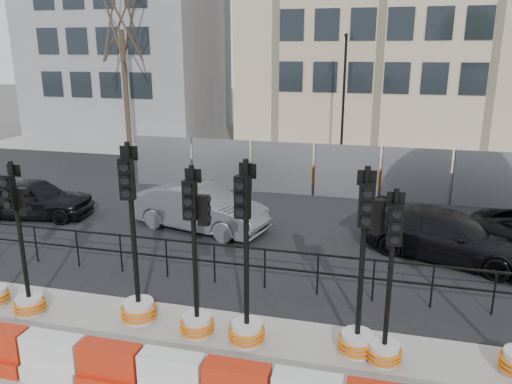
# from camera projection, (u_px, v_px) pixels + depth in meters

# --- Properties ---
(ground) EXTENTS (120.00, 120.00, 0.00)m
(ground) POSITION_uv_depth(u_px,v_px,m) (251.00, 315.00, 10.30)
(ground) COLOR #51514C
(ground) RESTS_ON ground
(road) EXTENTS (40.00, 14.00, 0.03)m
(road) POSITION_uv_depth(u_px,v_px,m) (304.00, 212.00, 16.81)
(road) COLOR black
(road) RESTS_ON ground
(sidewalk_far) EXTENTS (40.00, 4.00, 0.02)m
(sidewalk_far) POSITION_uv_depth(u_px,v_px,m) (332.00, 158.00, 25.20)
(sidewalk_far) COLOR gray
(sidewalk_far) RESTS_ON ground
(building_grey) EXTENTS (11.00, 9.06, 14.00)m
(building_grey) POSITION_uv_depth(u_px,v_px,m) (129.00, 22.00, 32.19)
(building_grey) COLOR gray
(building_grey) RESTS_ON ground
(kerb_railing) EXTENTS (18.00, 0.04, 1.00)m
(kerb_railing) POSITION_uv_depth(u_px,v_px,m) (265.00, 261.00, 11.23)
(kerb_railing) COLOR black
(kerb_railing) RESTS_ON ground
(heras_fencing) EXTENTS (14.33, 1.72, 2.00)m
(heras_fencing) POSITION_uv_depth(u_px,v_px,m) (303.00, 172.00, 19.27)
(heras_fencing) COLOR gray
(heras_fencing) RESTS_ON ground
(lamp_post_far) EXTENTS (0.12, 0.56, 6.00)m
(lamp_post_far) POSITION_uv_depth(u_px,v_px,m) (344.00, 96.00, 23.25)
(lamp_post_far) COLOR black
(lamp_post_far) RESTS_ON ground
(tree_bare_far) EXTENTS (2.00, 2.00, 9.00)m
(tree_bare_far) POSITION_uv_depth(u_px,v_px,m) (121.00, 22.00, 25.53)
(tree_bare_far) COLOR #473828
(tree_bare_far) RESTS_ON ground
(traffic_signal_b) EXTENTS (0.64, 0.64, 3.24)m
(traffic_signal_b) POSITION_uv_depth(u_px,v_px,m) (26.00, 280.00, 10.13)
(traffic_signal_b) COLOR beige
(traffic_signal_b) RESTS_ON ground
(traffic_signal_c) EXTENTS (0.72, 0.72, 3.66)m
(traffic_signal_c) POSITION_uv_depth(u_px,v_px,m) (137.00, 287.00, 9.85)
(traffic_signal_c) COLOR beige
(traffic_signal_c) RESTS_ON ground
(traffic_signal_d) EXTENTS (0.66, 0.66, 3.35)m
(traffic_signal_d) POSITION_uv_depth(u_px,v_px,m) (197.00, 298.00, 9.35)
(traffic_signal_d) COLOR beige
(traffic_signal_d) RESTS_ON ground
(traffic_signal_e) EXTENTS (0.69, 0.69, 3.52)m
(traffic_signal_e) POSITION_uv_depth(u_px,v_px,m) (246.00, 309.00, 9.10)
(traffic_signal_e) COLOR beige
(traffic_signal_e) RESTS_ON ground
(traffic_signal_f) EXTENTS (0.68, 0.68, 3.47)m
(traffic_signal_f) POSITION_uv_depth(u_px,v_px,m) (360.00, 313.00, 8.75)
(traffic_signal_f) COLOR beige
(traffic_signal_f) RESTS_ON ground
(traffic_signal_g) EXTENTS (0.63, 0.63, 3.18)m
(traffic_signal_g) POSITION_uv_depth(u_px,v_px,m) (386.00, 330.00, 8.53)
(traffic_signal_g) COLOR beige
(traffic_signal_g) RESTS_ON ground
(car_a) EXTENTS (2.81, 4.36, 1.31)m
(car_a) POSITION_uv_depth(u_px,v_px,m) (32.00, 198.00, 16.15)
(car_a) COLOR black
(car_a) RESTS_ON ground
(car_b) EXTENTS (3.37, 4.88, 1.39)m
(car_b) POSITION_uv_depth(u_px,v_px,m) (200.00, 208.00, 15.03)
(car_b) COLOR #55555A
(car_b) RESTS_ON ground
(car_c) EXTENTS (4.60, 5.48, 1.26)m
(car_c) POSITION_uv_depth(u_px,v_px,m) (447.00, 236.00, 12.94)
(car_c) COLOR black
(car_c) RESTS_ON ground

